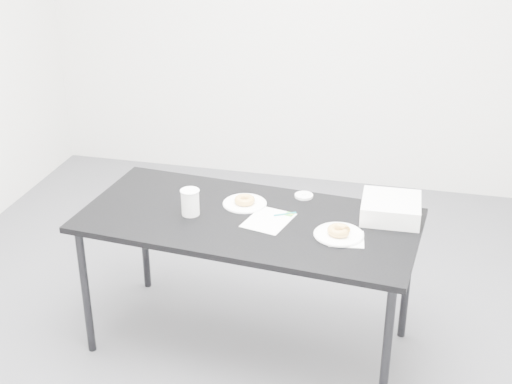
% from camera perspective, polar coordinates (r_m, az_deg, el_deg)
% --- Properties ---
extents(floor, '(4.00, 4.00, 0.00)m').
position_cam_1_polar(floor, '(4.07, -1.66, -10.16)').
color(floor, '#45454A').
rests_on(floor, ground).
extents(wall_back, '(4.00, 0.02, 2.70)m').
position_cam_1_polar(wall_back, '(5.36, 3.89, 14.46)').
color(wall_back, silver).
rests_on(wall_back, floor).
extents(table, '(1.71, 0.92, 0.75)m').
position_cam_1_polar(table, '(3.52, -0.61, -2.90)').
color(table, black).
rests_on(table, floor).
extents(scorecard, '(0.25, 0.29, 0.00)m').
position_cam_1_polar(scorecard, '(3.47, 1.01, -2.27)').
color(scorecard, white).
rests_on(scorecard, table).
extents(logo_patch, '(0.05, 0.05, 0.00)m').
position_cam_1_polar(logo_patch, '(3.53, 2.69, -1.78)').
color(logo_patch, green).
rests_on(logo_patch, scorecard).
extents(pen, '(0.10, 0.06, 0.01)m').
position_cam_1_polar(pen, '(3.52, 2.33, -1.77)').
color(pen, '#0C7D87').
rests_on(pen, scorecard).
extents(napkin, '(0.18, 0.18, 0.00)m').
position_cam_1_polar(napkin, '(3.34, 7.23, -3.73)').
color(napkin, white).
rests_on(napkin, table).
extents(plate_near, '(0.23, 0.23, 0.01)m').
position_cam_1_polar(plate_near, '(3.36, 6.64, -3.40)').
color(plate_near, white).
rests_on(plate_near, napkin).
extents(donut_near, '(0.11, 0.11, 0.04)m').
position_cam_1_polar(donut_near, '(3.35, 6.65, -3.08)').
color(donut_near, '#CA8B40').
rests_on(donut_near, plate_near).
extents(plate_far, '(0.22, 0.22, 0.01)m').
position_cam_1_polar(plate_far, '(3.63, -0.91, -0.93)').
color(plate_far, white).
rests_on(plate_far, table).
extents(donut_far, '(0.13, 0.13, 0.03)m').
position_cam_1_polar(donut_far, '(3.62, -0.91, -0.64)').
color(donut_far, '#CA8B40').
rests_on(donut_far, plate_far).
extents(coffee_cup, '(0.09, 0.09, 0.13)m').
position_cam_1_polar(coffee_cup, '(3.52, -5.28, -0.81)').
color(coffee_cup, white).
rests_on(coffee_cup, table).
extents(cup_lid, '(0.10, 0.10, 0.01)m').
position_cam_1_polar(cup_lid, '(3.71, 3.85, -0.30)').
color(cup_lid, white).
rests_on(cup_lid, table).
extents(bakery_box, '(0.29, 0.29, 0.09)m').
position_cam_1_polar(bakery_box, '(3.55, 10.74, -1.29)').
color(bakery_box, white).
rests_on(bakery_box, table).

